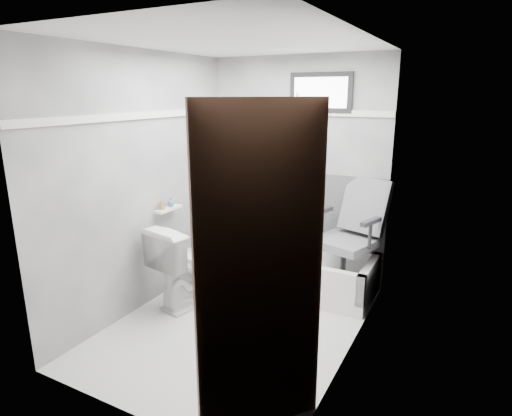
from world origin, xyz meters
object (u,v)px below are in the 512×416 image
Objects in this scene: soap_bottle_b at (171,202)px; door at (278,310)px; soap_bottle_a at (162,204)px; office_chair at (345,235)px; bathtub at (301,270)px; toilet at (191,263)px.

door is at bearing -39.41° from soap_bottle_b.
door is at bearing -36.82° from soap_bottle_a.
soap_bottle_a reaches higher than soap_bottle_b.
office_chair reaches higher than soap_bottle_b.
toilet is (-0.85, -0.76, 0.19)m from bathtub.
office_chair is at bearing 22.61° from soap_bottle_b.
soap_bottle_a is at bearing 143.18° from door.
office_chair is at bearing 97.94° from door.
toilet is 0.65m from soap_bottle_b.
office_chair is at bearing 4.79° from bathtub.
bathtub is 1.59m from soap_bottle_a.
door is (0.31, -2.25, 0.34)m from office_chair.
soap_bottle_a is at bearing -90.00° from soap_bottle_b.
bathtub is at bearing -127.10° from toilet.
bathtub is 1.82× the size of toilet.
soap_bottle_b is (0.00, 0.14, -0.01)m from soap_bottle_a.
soap_bottle_a is 0.14m from soap_bottle_b.
office_chair is 10.26× the size of soap_bottle_a.
soap_bottle_b is at bearing 90.00° from soap_bottle_a.
bathtub is 16.52× the size of soap_bottle_b.
toilet is at bearing -22.04° from soap_bottle_b.
office_chair is 1.32× the size of toilet.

